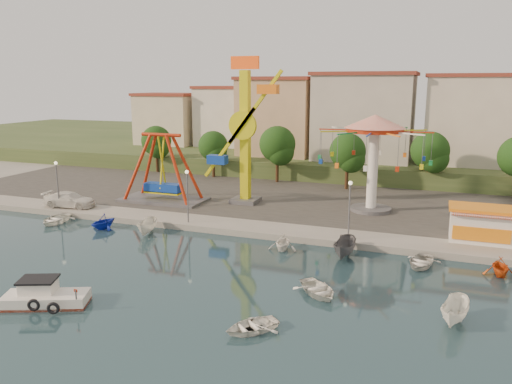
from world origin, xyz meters
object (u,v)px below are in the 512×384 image
at_px(pirate_ship_ride, 162,169).
at_px(wave_swinger, 374,141).
at_px(skiff, 455,312).
at_px(kamikaze_tower, 247,135).
at_px(cabin_motorboat, 44,298).
at_px(van, 70,200).
at_px(rowboat_a, 318,289).

bearing_deg(pirate_ship_ride, wave_swinger, 8.85).
height_order(wave_swinger, skiff, wave_swinger).
distance_m(wave_swinger, skiff, 25.92).
bearing_deg(pirate_ship_ride, kamikaze_tower, 13.64).
relative_size(cabin_motorboat, van, 0.98).
xyz_separation_m(rowboat_a, van, (-31.33, 12.34, 1.05)).
height_order(kamikaze_tower, rowboat_a, kamikaze_tower).
bearing_deg(cabin_motorboat, pirate_ship_ride, 81.54).
bearing_deg(skiff, kamikaze_tower, 147.06).
bearing_deg(kamikaze_tower, rowboat_a, -57.56).
relative_size(pirate_ship_ride, wave_swinger, 0.86).
relative_size(wave_swinger, rowboat_a, 3.11).
distance_m(pirate_ship_ride, skiff, 37.56).
distance_m(rowboat_a, skiff, 8.82).
height_order(cabin_motorboat, skiff, cabin_motorboat).
xyz_separation_m(wave_swinger, rowboat_a, (-0.61, -22.22, -7.81)).
distance_m(cabin_motorboat, skiff, 26.00).
xyz_separation_m(wave_swinger, cabin_motorboat, (-17.05, -29.98, -7.69)).
height_order(pirate_ship_ride, kamikaze_tower, kamikaze_tower).
height_order(rowboat_a, skiff, skiff).
xyz_separation_m(kamikaze_tower, van, (-18.05, -8.56, -7.06)).
bearing_deg(cabin_motorboat, wave_swinger, 37.94).
height_order(pirate_ship_ride, rowboat_a, pirate_ship_ride).
bearing_deg(cabin_motorboat, kamikaze_tower, 61.28).
bearing_deg(kamikaze_tower, pirate_ship_ride, -166.36).
height_order(pirate_ship_ride, cabin_motorboat, pirate_ship_ride).
height_order(cabin_motorboat, van, van).
bearing_deg(rowboat_a, wave_swinger, 46.56).
distance_m(kamikaze_tower, rowboat_a, 26.06).
bearing_deg(wave_swinger, cabin_motorboat, -119.63).
bearing_deg(cabin_motorboat, skiff, -7.90).
xyz_separation_m(cabin_motorboat, rowboat_a, (16.44, 7.76, -0.12)).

